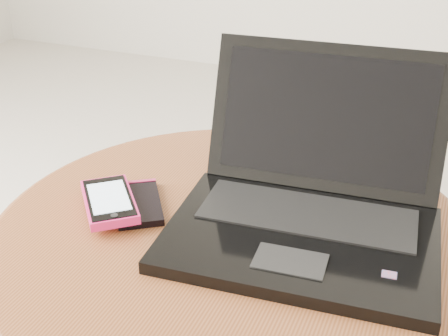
% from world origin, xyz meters
% --- Properties ---
extents(table, '(0.62, 0.62, 0.49)m').
position_xyz_m(table, '(0.11, -0.01, 0.39)').
color(table, brown).
rests_on(table, ground).
extents(laptop, '(0.34, 0.32, 0.20)m').
position_xyz_m(laptop, '(0.20, 0.02, 0.53)').
color(laptop, black).
rests_on(laptop, table).
extents(phone_black, '(0.11, 0.12, 0.01)m').
position_xyz_m(phone_black, '(-0.02, -0.01, 0.50)').
color(phone_black, black).
rests_on(phone_black, table).
extents(phone_pink, '(0.12, 0.13, 0.01)m').
position_xyz_m(phone_pink, '(-0.05, -0.04, 0.51)').
color(phone_pink, '#F02371').
rests_on(phone_pink, phone_black).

